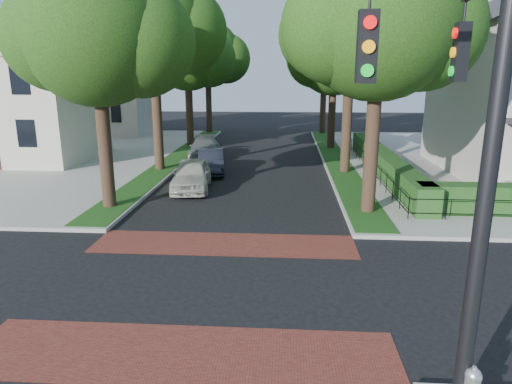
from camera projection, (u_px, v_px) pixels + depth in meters
ground at (209, 286)px, 12.63m from camera, size 120.00×120.00×0.00m
crosswalk_far at (224, 244)px, 15.72m from camera, size 9.00×2.20×0.01m
crosswalk_near at (183, 354)px, 9.54m from camera, size 9.00×2.20×0.01m
grass_strip_ne at (336, 159)px, 30.68m from camera, size 1.60×29.80×0.02m
grass_strip_nw at (178, 157)px, 31.39m from camera, size 1.60×29.80×0.02m
tree_right_near at (381, 21)px, 17.34m from camera, size 7.75×6.67×10.66m
tree_right_mid at (353, 31)px, 24.99m from camera, size 8.25×7.09×11.22m
tree_right_far at (335, 57)px, 33.93m from camera, size 7.25×6.23×9.74m
tree_right_back at (326, 56)px, 42.53m from camera, size 7.50×6.45×10.20m
tree_left_near at (100, 33)px, 18.14m from camera, size 7.50×6.45×10.20m
tree_left_mid at (155, 25)px, 25.61m from camera, size 8.00×6.88×11.48m
tree_left_far at (189, 54)px, 34.58m from camera, size 7.00×6.02×9.86m
tree_left_back at (209, 55)px, 43.22m from camera, size 7.75×6.66×10.44m
hedge_main_road at (383, 162)px, 26.43m from camera, size 1.00×18.00×1.20m
fence_main_road at (369, 164)px, 26.52m from camera, size 0.06×18.00×0.90m
house_left_near at (18, 84)px, 29.75m from camera, size 10.00×9.00×10.14m
house_left_far at (102, 81)px, 43.27m from camera, size 10.00×9.00×10.14m
traffic_signal at (473, 141)px, 6.87m from camera, size 2.17×2.00×8.00m
parked_car_front at (191, 175)px, 22.89m from camera, size 2.32×4.72×1.55m
parked_car_middle at (211, 162)px, 26.82m from camera, size 2.12×4.38×1.38m
parked_car_rear at (204, 148)px, 31.60m from camera, size 2.51×5.04×1.41m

